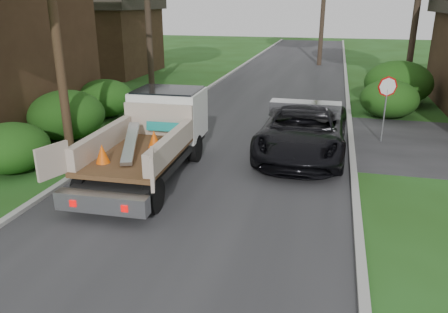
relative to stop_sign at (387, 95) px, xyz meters
name	(u,v)px	position (x,y,z in m)	size (l,w,h in m)	color
ground	(165,245)	(-5.20, -9.00, -1.78)	(120.00, 120.00, 0.00)	#214413
road	(251,126)	(-5.20, 1.00, -1.77)	(8.00, 90.00, 0.02)	#28282B
curb_left	(161,119)	(-9.30, 1.00, -1.72)	(0.20, 90.00, 0.12)	#9E9E99
curb_right	(350,131)	(-1.10, 1.00, -1.72)	(0.20, 90.00, 0.12)	#9E9E99
stop_sign	(387,95)	(0.00, 0.00, 0.00)	(0.71, 0.32, 2.48)	slate
house_left_far	(100,30)	(-18.70, 13.00, 1.27)	(7.56, 7.56, 6.00)	#3A2517
hedge_left_a	(11,148)	(-11.40, -6.00, -1.01)	(2.34, 2.34, 1.53)	#14420F
hedge_left_b	(67,115)	(-11.70, -2.50, -0.84)	(2.86, 2.86, 1.87)	#14420F
hedge_left_c	(105,98)	(-12.00, 1.00, -0.93)	(2.60, 2.60, 1.70)	#14420F
hedge_right_a	(389,99)	(0.60, 4.00, -0.93)	(2.60, 2.60, 1.70)	#14420F
hedge_right_b	(398,83)	(1.30, 7.00, -0.67)	(3.38, 3.38, 2.21)	#14420F
flatbed_truck	(157,130)	(-7.11, -4.63, -0.51)	(2.88, 6.21, 2.32)	black
black_pickup	(303,130)	(-2.80, -2.09, -0.92)	(2.83, 6.15, 1.71)	black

